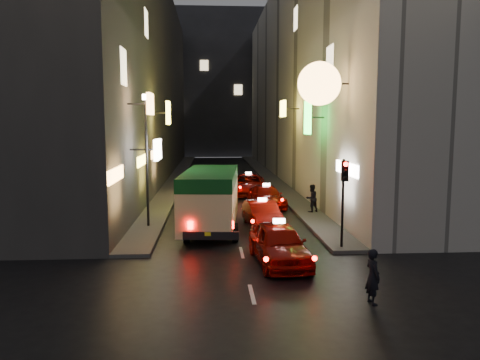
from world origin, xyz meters
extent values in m
cube|color=#3A3734|center=(-8.00, 34.00, 9.00)|extent=(6.00, 52.00, 18.00)
cube|color=#FFB259|center=(-3.95, 12.78, 5.92)|extent=(0.18, 1.39, 0.98)
cube|color=white|center=(-3.69, 13.08, 3.80)|extent=(0.18, 1.92, 0.98)
cube|color=yellow|center=(-3.90, 21.55, 5.71)|extent=(0.18, 1.49, 1.50)
cube|color=#FFB259|center=(-4.98, 9.50, 3.00)|extent=(0.10, 2.91, 0.55)
cube|color=yellow|center=(-4.98, 16.89, 3.00)|extent=(0.10, 3.51, 0.55)
cube|color=#FFB259|center=(-4.98, 22.44, 3.00)|extent=(0.10, 3.01, 0.55)
cube|color=#FFE5B2|center=(-4.99, 12.00, 7.50)|extent=(0.06, 1.30, 1.60)
cube|color=#FFE5B2|center=(-4.99, 20.00, 11.00)|extent=(0.06, 1.30, 1.60)
cube|color=#AAA59B|center=(8.00, 34.00, 9.00)|extent=(6.00, 52.00, 18.00)
cylinder|color=#FFB259|center=(3.68, 11.63, 6.79)|extent=(1.93, 0.18, 1.93)
cube|color=#32FF38|center=(4.09, 16.00, 5.35)|extent=(0.18, 1.11, 1.80)
cube|color=yellow|center=(3.85, 23.19, 6.04)|extent=(0.18, 1.59, 1.13)
cube|color=white|center=(4.98, 11.44, 3.00)|extent=(0.10, 3.30, 0.55)
cube|color=#FFE5B2|center=(4.99, 15.00, 8.20)|extent=(0.06, 1.30, 1.60)
cube|color=#FFE5B2|center=(4.99, 25.00, 12.50)|extent=(0.06, 1.30, 1.60)
cube|color=#35353A|center=(0.00, 66.00, 11.00)|extent=(30.00, 10.00, 22.00)
cube|color=#413F3C|center=(-4.25, 34.00, 0.07)|extent=(1.50, 52.00, 0.15)
cube|color=#413F3C|center=(4.25, 34.00, 0.07)|extent=(1.50, 52.00, 0.15)
cube|color=#CEB781|center=(-1.20, 12.25, 1.62)|extent=(2.87, 6.73, 2.40)
cube|color=#0C3E16|center=(-1.20, 12.25, 2.54)|extent=(2.90, 6.75, 0.60)
cube|color=black|center=(-1.20, 12.58, 1.86)|extent=(2.67, 4.12, 0.55)
cube|color=black|center=(-1.20, 9.03, 0.58)|extent=(2.25, 0.38, 0.33)
cube|color=#FF0A05|center=(-2.02, 8.96, 1.02)|extent=(0.20, 0.06, 0.31)
cube|color=#FF0A05|center=(-0.38, 8.96, 1.02)|extent=(0.20, 0.06, 0.31)
cylinder|color=black|center=(-2.23, 14.35, 0.41)|extent=(0.24, 0.83, 0.83)
cylinder|color=black|center=(-0.17, 10.16, 0.41)|extent=(0.24, 0.83, 0.83)
imported|color=#7A0802|center=(1.24, 7.04, 0.85)|extent=(2.67, 5.54, 1.71)
cube|color=white|center=(1.24, 7.04, 1.80)|extent=(0.43, 0.22, 0.16)
sphere|color=#FF0A05|center=(0.49, 4.60, 0.88)|extent=(0.16, 0.16, 0.16)
sphere|color=#FF0A05|center=(2.00, 4.60, 0.88)|extent=(0.16, 0.16, 0.16)
imported|color=#7A0802|center=(1.29, 12.89, 0.75)|extent=(2.44, 4.89, 1.50)
cube|color=white|center=(1.29, 12.89, 1.59)|extent=(0.44, 0.23, 0.16)
sphere|color=#FF0A05|center=(0.63, 10.75, 0.77)|extent=(0.16, 0.16, 0.16)
sphere|color=#FF0A05|center=(1.96, 10.75, 0.77)|extent=(0.16, 0.16, 0.16)
imported|color=#7A0802|center=(2.18, 18.59, 0.73)|extent=(2.44, 4.80, 1.47)
cube|color=white|center=(2.18, 18.59, 1.56)|extent=(0.44, 0.23, 0.16)
sphere|color=#FF0A05|center=(1.53, 16.49, 0.75)|extent=(0.16, 0.16, 0.16)
sphere|color=#FF0A05|center=(2.83, 16.49, 0.75)|extent=(0.16, 0.16, 0.16)
imported|color=#7A0802|center=(1.49, 23.39, 0.85)|extent=(2.45, 5.43, 1.69)
cube|color=white|center=(1.49, 23.39, 1.78)|extent=(0.43, 0.20, 0.16)
sphere|color=#FF0A05|center=(0.74, 20.97, 0.87)|extent=(0.16, 0.16, 0.16)
sphere|color=#FF0A05|center=(2.24, 20.97, 0.87)|extent=(0.16, 0.16, 0.16)
imported|color=black|center=(3.30, 3.06, 0.89)|extent=(0.48, 0.65, 1.78)
imported|color=black|center=(4.38, 15.94, 1.02)|extent=(0.77, 0.67, 1.74)
cylinder|color=black|center=(4.00, 8.60, 1.90)|extent=(0.10, 0.10, 3.50)
cube|color=black|center=(4.00, 8.42, 3.20)|extent=(0.26, 0.18, 0.80)
sphere|color=#FF0A05|center=(4.00, 8.31, 3.47)|extent=(0.18, 0.18, 0.18)
sphere|color=black|center=(4.00, 8.31, 3.20)|extent=(0.17, 0.17, 0.17)
sphere|color=black|center=(4.00, 8.31, 2.93)|extent=(0.17, 0.17, 0.17)
cylinder|color=black|center=(-4.20, 13.00, 3.15)|extent=(0.12, 0.12, 6.00)
cylinder|color=#FFE5BF|center=(-4.20, 13.00, 6.25)|extent=(0.28, 0.28, 0.25)
camera|label=1|loc=(-1.20, -9.28, 5.03)|focal=35.00mm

